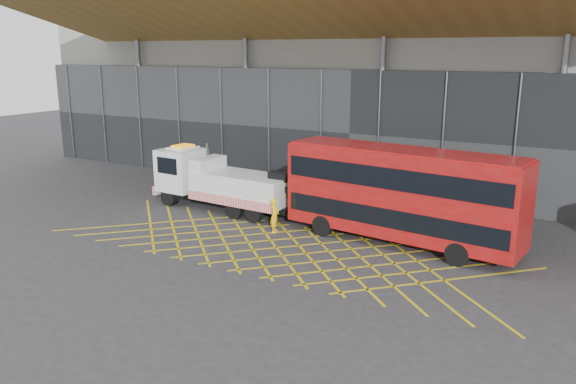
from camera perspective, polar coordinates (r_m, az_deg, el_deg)
The scene contains 6 objects.
ground_plane at distance 28.64m, azimuth -6.74°, elevation -4.58°, with size 120.00×120.00×0.00m, color #2B2A2D.
road_markings at distance 26.97m, azimuth -1.20°, elevation -5.67°, with size 23.16×7.16×0.01m.
construction_building at distance 42.66m, azimuth 10.22°, elevation 13.70°, with size 55.00×23.97×18.00m.
recovery_truck at distance 33.22m, azimuth -7.11°, elevation 1.08°, with size 10.61×3.08×3.69m.
bus_towed at distance 27.31m, azimuth 11.38°, elevation -0.00°, with size 11.75×4.03×4.69m.
worker at distance 28.99m, azimuth -1.37°, elevation -2.38°, with size 0.66×0.43×1.80m, color yellow.
Camera 1 is at (16.14, -21.82, 9.15)m, focal length 35.00 mm.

